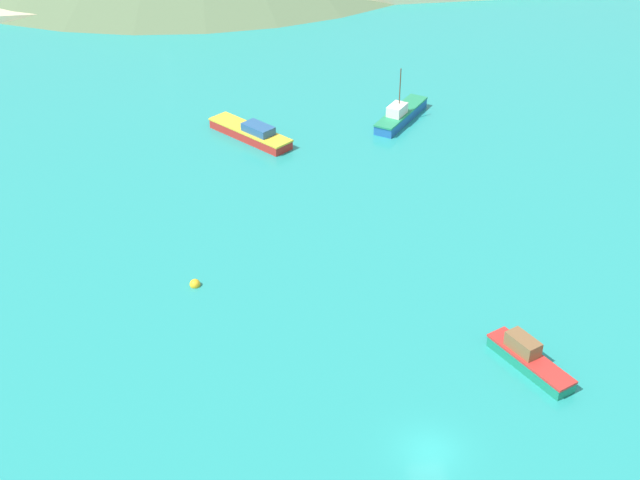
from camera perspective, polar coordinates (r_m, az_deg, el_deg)
ground at (r=84.21m, az=1.90°, el=1.03°), size 260.00×280.00×0.50m
fishing_boat_0 at (r=68.28m, az=13.33°, el=-7.46°), size 4.81×7.76×2.24m
fishing_boat_1 at (r=99.94m, az=-4.46°, el=6.93°), size 8.95×10.37×2.04m
fishing_boat_2 at (r=104.32m, az=5.23°, el=8.08°), size 8.08×9.50×6.69m
buoy_0 at (r=75.91m, az=-8.09°, el=-2.85°), size 0.92×0.92×0.92m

